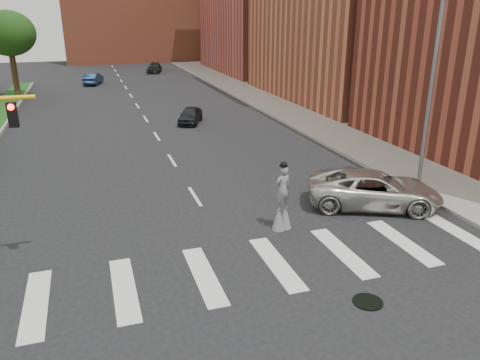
# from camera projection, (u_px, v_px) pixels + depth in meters

# --- Properties ---
(ground_plane) EXTENTS (160.00, 160.00, 0.00)m
(ground_plane) POSITION_uv_depth(u_px,v_px,m) (251.00, 285.00, 14.88)
(ground_plane) COLOR black
(ground_plane) RESTS_ON ground
(sidewalk_right) EXTENTS (5.00, 90.00, 0.18)m
(sidewalk_right) POSITION_uv_depth(u_px,v_px,m) (291.00, 111.00, 40.87)
(sidewalk_right) COLOR gray
(sidewalk_right) RESTS_ON ground
(manhole) EXTENTS (0.90, 0.90, 0.04)m
(manhole) POSITION_uv_depth(u_px,v_px,m) (368.00, 302.00, 13.95)
(manhole) COLOR black
(manhole) RESTS_ON ground
(building_backdrop) EXTENTS (26.00, 14.00, 18.00)m
(building_backdrop) POSITION_uv_depth(u_px,v_px,m) (139.00, 8.00, 83.42)
(building_backdrop) COLOR #BD583B
(building_backdrop) RESTS_ON ground
(streetlight) EXTENTS (2.05, 0.20, 9.00)m
(streetlight) POSITION_uv_depth(u_px,v_px,m) (430.00, 87.00, 21.78)
(streetlight) COLOR slate
(streetlight) RESTS_ON ground
(stilt_performer) EXTENTS (0.83, 0.59, 2.82)m
(stilt_performer) POSITION_uv_depth(u_px,v_px,m) (282.00, 203.00, 18.37)
(stilt_performer) COLOR #342415
(stilt_performer) RESTS_ON ground
(suv_crossing) EXTENTS (6.34, 4.81, 1.60)m
(suv_crossing) POSITION_uv_depth(u_px,v_px,m) (374.00, 190.00, 20.64)
(suv_crossing) COLOR beige
(suv_crossing) RESTS_ON ground
(car_near) EXTENTS (2.85, 3.97, 1.26)m
(car_near) POSITION_uv_depth(u_px,v_px,m) (190.00, 115.00, 36.50)
(car_near) COLOR black
(car_near) RESTS_ON ground
(car_mid) EXTENTS (2.57, 4.45, 1.39)m
(car_mid) POSITION_uv_depth(u_px,v_px,m) (93.00, 79.00, 56.27)
(car_mid) COLOR #152A49
(car_mid) RESTS_ON ground
(car_far) EXTENTS (2.96, 4.81, 1.30)m
(car_far) POSITION_uv_depth(u_px,v_px,m) (154.00, 68.00, 67.51)
(car_far) COLOR black
(car_far) RESTS_ON ground
(tree_6) EXTENTS (5.01, 5.01, 8.47)m
(tree_6) POSITION_uv_depth(u_px,v_px,m) (8.00, 34.00, 44.46)
(tree_6) COLOR #342415
(tree_6) RESTS_ON ground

